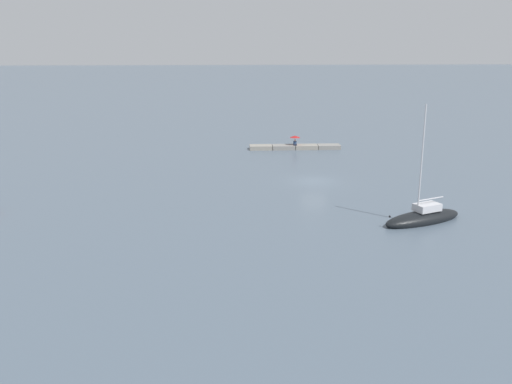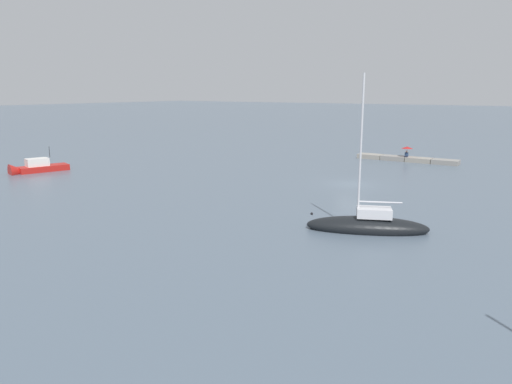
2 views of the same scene
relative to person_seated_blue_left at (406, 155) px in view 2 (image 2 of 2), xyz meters
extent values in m
plane|color=slate|center=(-0.01, 17.15, -0.80)|extent=(500.00, 500.00, 0.00)
cube|color=gray|center=(-4.52, -0.14, -0.52)|extent=(2.93, 1.80, 0.54)
cube|color=gray|center=(-1.51, -0.14, -0.52)|extent=(2.93, 1.80, 0.54)
cube|color=gray|center=(1.49, -0.14, -0.52)|extent=(2.93, 1.80, 0.54)
cube|color=gray|center=(4.49, -0.14, -0.52)|extent=(2.93, 1.80, 0.54)
cube|color=#1E2333|center=(-0.02, 0.20, -0.17)|extent=(0.40, 0.45, 0.16)
cube|color=navy|center=(0.01, -0.08, 0.01)|extent=(0.42, 0.26, 0.52)
sphere|color=tan|center=(0.01, -0.08, 0.37)|extent=(0.22, 0.22, 0.22)
cylinder|color=black|center=(0.01, -0.14, 0.27)|extent=(0.02, 0.02, 1.05)
cone|color=#B21E1E|center=(0.01, -0.14, 0.86)|extent=(1.33, 1.33, 0.23)
sphere|color=black|center=(0.01, -0.14, 1.01)|extent=(0.05, 0.05, 0.05)
ellipsoid|color=black|center=(-6.71, 30.55, -0.53)|extent=(7.54, 4.88, 1.26)
cube|color=silver|center=(-7.04, 30.40, 0.38)|extent=(2.38, 1.98, 0.58)
cylinder|color=silver|center=(-6.17, 30.79, 4.34)|extent=(0.13, 0.13, 8.48)
cylinder|color=silver|center=(-7.34, 30.27, 1.03)|extent=(2.38, 1.13, 0.09)
sphere|color=black|center=(-3.63, 31.92, 0.15)|extent=(0.17, 0.17, 0.17)
cube|color=red|center=(29.78, 28.37, -0.59)|extent=(3.12, 5.20, 0.81)
cone|color=red|center=(30.49, 30.71, -0.59)|extent=(2.14, 2.13, 1.72)
cube|color=silver|center=(29.95, 28.93, 0.22)|extent=(1.92, 2.45, 0.81)
cube|color=#283847|center=(30.12, 29.49, 0.26)|extent=(1.26, 0.46, 0.57)
cylinder|color=black|center=(29.57, 27.66, 1.20)|extent=(0.05, 0.05, 1.14)
camera|label=1|loc=(8.61, 72.48, 13.42)|focal=39.49mm
camera|label=2|loc=(-16.60, 57.70, 7.61)|focal=33.72mm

